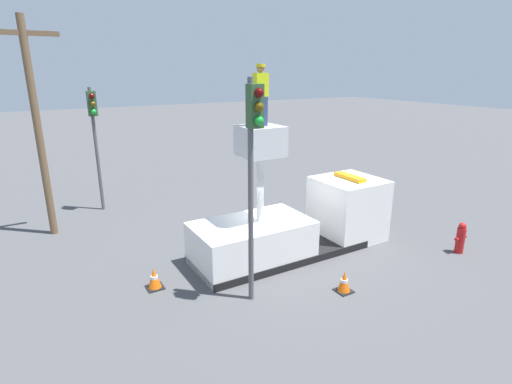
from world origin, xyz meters
The scene contains 9 objects.
ground_plane centered at (0.00, 0.00, 0.00)m, with size 120.00×120.00×0.00m, color #4C4C4F.
bucket_truck centered at (0.69, 0.00, 0.96)m, with size 6.98×2.21×4.35m.
worker centered at (-0.78, 0.00, 5.23)m, with size 0.40×0.26×1.75m.
traffic_light_pole centered at (-2.17, -1.98, 4.08)m, with size 0.34×0.57×5.79m.
traffic_light_across centered at (-4.24, 7.63, 3.73)m, with size 0.34×0.57×5.27m.
fire_hydrant centered at (5.32, -2.95, 0.53)m, with size 0.52×0.28×1.08m.
traffic_cone_rear centered at (-4.26, 0.01, 0.29)m, with size 0.47×0.47×0.62m.
traffic_cone_curbside centered at (0.24, -2.85, 0.29)m, with size 0.45×0.45×0.61m.
utility_pole centered at (-6.37, 5.87, 4.17)m, with size 2.20×0.26×7.70m.
Camera 1 is at (-6.87, -10.11, 5.94)m, focal length 28.00 mm.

